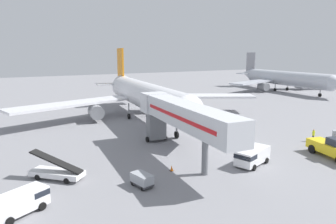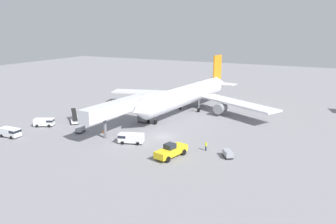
{
  "view_description": "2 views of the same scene",
  "coord_description": "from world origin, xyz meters",
  "px_view_note": "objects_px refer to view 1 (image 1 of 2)",
  "views": [
    {
      "loc": [
        -28.84,
        -31.51,
        12.98
      ],
      "look_at": [
        -6.44,
        9.41,
        3.84
      ],
      "focal_mm": 32.42,
      "sensor_mm": 36.0,
      "label": 1
    },
    {
      "loc": [
        32.13,
        -60.94,
        22.87
      ],
      "look_at": [
        -4.24,
        10.65,
        2.54
      ],
      "focal_mm": 36.4,
      "sensor_mm": 36.0,
      "label": 2
    }
  ],
  "objects_px": {
    "pushback_tug": "(333,149)",
    "ground_crew_worker_foreground": "(313,135)",
    "airplane_background": "(283,78)",
    "airplane_at_gate": "(144,95)",
    "service_van_near_center": "(252,156)",
    "baggage_cart_far_center": "(142,179)",
    "belt_loader_truck": "(57,172)",
    "jet_bridge": "(179,115)",
    "service_van_mid_center": "(20,201)",
    "safety_cone_alpha": "(172,168)"
  },
  "relations": [
    {
      "from": "service_van_near_center",
      "to": "ground_crew_worker_foreground",
      "type": "bearing_deg",
      "value": 10.74
    },
    {
      "from": "airplane_background",
      "to": "airplane_at_gate",
      "type": "bearing_deg",
      "value": -163.82
    },
    {
      "from": "airplane_at_gate",
      "to": "jet_bridge",
      "type": "bearing_deg",
      "value": -103.64
    },
    {
      "from": "pushback_tug",
      "to": "service_van_near_center",
      "type": "relative_size",
      "value": 1.35
    },
    {
      "from": "baggage_cart_far_center",
      "to": "ground_crew_worker_foreground",
      "type": "bearing_deg",
      "value": 4.05
    },
    {
      "from": "pushback_tug",
      "to": "ground_crew_worker_foreground",
      "type": "xyz_separation_m",
      "value": [
        4.4,
        5.97,
        -0.24
      ]
    },
    {
      "from": "airplane_at_gate",
      "to": "airplane_background",
      "type": "height_order",
      "value": "airplane_at_gate"
    },
    {
      "from": "airplane_at_gate",
      "to": "service_van_near_center",
      "type": "height_order",
      "value": "airplane_at_gate"
    },
    {
      "from": "airplane_at_gate",
      "to": "baggage_cart_far_center",
      "type": "height_order",
      "value": "airplane_at_gate"
    },
    {
      "from": "pushback_tug",
      "to": "baggage_cart_far_center",
      "type": "relative_size",
      "value": 2.9
    },
    {
      "from": "baggage_cart_far_center",
      "to": "safety_cone_alpha",
      "type": "distance_m",
      "value": 5.02
    },
    {
      "from": "baggage_cart_far_center",
      "to": "safety_cone_alpha",
      "type": "bearing_deg",
      "value": 24.7
    },
    {
      "from": "belt_loader_truck",
      "to": "service_van_mid_center",
      "type": "distance_m",
      "value": 7.06
    },
    {
      "from": "jet_bridge",
      "to": "ground_crew_worker_foreground",
      "type": "bearing_deg",
      "value": -9.95
    },
    {
      "from": "airplane_at_gate",
      "to": "airplane_background",
      "type": "distance_m",
      "value": 62.35
    },
    {
      "from": "airplane_background",
      "to": "ground_crew_worker_foreground",
      "type": "bearing_deg",
      "value": -135.13
    },
    {
      "from": "jet_bridge",
      "to": "service_van_mid_center",
      "type": "height_order",
      "value": "jet_bridge"
    },
    {
      "from": "jet_bridge",
      "to": "service_van_mid_center",
      "type": "relative_size",
      "value": 4.52
    },
    {
      "from": "pushback_tug",
      "to": "ground_crew_worker_foreground",
      "type": "height_order",
      "value": "pushback_tug"
    },
    {
      "from": "pushback_tug",
      "to": "airplane_background",
      "type": "relative_size",
      "value": 0.16
    },
    {
      "from": "airplane_at_gate",
      "to": "ground_crew_worker_foreground",
      "type": "xyz_separation_m",
      "value": [
        15.44,
        -26.87,
        -3.66
      ]
    },
    {
      "from": "jet_bridge",
      "to": "pushback_tug",
      "type": "relative_size",
      "value": 3.02
    },
    {
      "from": "jet_bridge",
      "to": "baggage_cart_far_center",
      "type": "relative_size",
      "value": 8.77
    },
    {
      "from": "jet_bridge",
      "to": "pushback_tug",
      "type": "bearing_deg",
      "value": -30.12
    },
    {
      "from": "airplane_at_gate",
      "to": "baggage_cart_far_center",
      "type": "bearing_deg",
      "value": -114.7
    },
    {
      "from": "pushback_tug",
      "to": "service_van_mid_center",
      "type": "distance_m",
      "value": 35.33
    },
    {
      "from": "jet_bridge",
      "to": "service_van_near_center",
      "type": "distance_m",
      "value": 9.88
    },
    {
      "from": "belt_loader_truck",
      "to": "safety_cone_alpha",
      "type": "relative_size",
      "value": 8.87
    },
    {
      "from": "belt_loader_truck",
      "to": "ground_crew_worker_foreground",
      "type": "height_order",
      "value": "belt_loader_truck"
    },
    {
      "from": "service_van_near_center",
      "to": "baggage_cart_far_center",
      "type": "bearing_deg",
      "value": 176.58
    },
    {
      "from": "baggage_cart_far_center",
      "to": "service_van_mid_center",
      "type": "bearing_deg",
      "value": 179.55
    },
    {
      "from": "baggage_cart_far_center",
      "to": "airplane_background",
      "type": "distance_m",
      "value": 86.66
    },
    {
      "from": "jet_bridge",
      "to": "baggage_cart_far_center",
      "type": "height_order",
      "value": "jet_bridge"
    },
    {
      "from": "pushback_tug",
      "to": "belt_loader_truck",
      "type": "xyz_separation_m",
      "value": [
        -31.34,
        9.99,
        -0.47
      ]
    },
    {
      "from": "pushback_tug",
      "to": "safety_cone_alpha",
      "type": "relative_size",
      "value": 11.9
    },
    {
      "from": "ground_crew_worker_foreground",
      "to": "service_van_mid_center",
      "type": "bearing_deg",
      "value": -177.18
    },
    {
      "from": "airplane_at_gate",
      "to": "jet_bridge",
      "type": "relative_size",
      "value": 2.31
    },
    {
      "from": "baggage_cart_far_center",
      "to": "safety_cone_alpha",
      "type": "xyz_separation_m",
      "value": [
        4.55,
        2.09,
        -0.43
      ]
    },
    {
      "from": "ground_crew_worker_foreground",
      "to": "baggage_cart_far_center",
      "type": "bearing_deg",
      "value": -175.95
    },
    {
      "from": "service_van_near_center",
      "to": "safety_cone_alpha",
      "type": "xyz_separation_m",
      "value": [
        -9.15,
        2.91,
        -0.83
      ]
    },
    {
      "from": "pushback_tug",
      "to": "airplane_background",
      "type": "height_order",
      "value": "airplane_background"
    },
    {
      "from": "airplane_at_gate",
      "to": "airplane_background",
      "type": "xyz_separation_m",
      "value": [
        59.88,
        17.37,
        -0.23
      ]
    },
    {
      "from": "airplane_at_gate",
      "to": "belt_loader_truck",
      "type": "relative_size",
      "value": 9.36
    },
    {
      "from": "baggage_cart_far_center",
      "to": "airplane_background",
      "type": "relative_size",
      "value": 0.05
    },
    {
      "from": "airplane_at_gate",
      "to": "jet_bridge",
      "type": "distance_m",
      "value": 23.86
    },
    {
      "from": "service_van_mid_center",
      "to": "ground_crew_worker_foreground",
      "type": "height_order",
      "value": "ground_crew_worker_foreground"
    },
    {
      "from": "airplane_background",
      "to": "belt_loader_truck",
      "type": "bearing_deg",
      "value": -153.36
    },
    {
      "from": "service_van_near_center",
      "to": "baggage_cart_far_center",
      "type": "relative_size",
      "value": 2.15
    },
    {
      "from": "ground_crew_worker_foreground",
      "to": "airplane_background",
      "type": "bearing_deg",
      "value": 44.87
    },
    {
      "from": "airplane_at_gate",
      "to": "pushback_tug",
      "type": "height_order",
      "value": "airplane_at_gate"
    }
  ]
}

